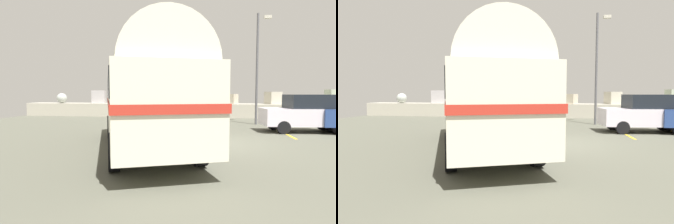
{
  "view_description": "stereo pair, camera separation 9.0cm",
  "coord_description": "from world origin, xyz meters",
  "views": [
    {
      "loc": [
        -0.33,
        -10.59,
        1.94
      ],
      "look_at": [
        -1.67,
        -1.07,
        1.28
      ],
      "focal_mm": 29.16,
      "sensor_mm": 36.0,
      "label": 1
    },
    {
      "loc": [
        -0.24,
        -10.57,
        1.94
      ],
      "look_at": [
        -1.67,
        -1.07,
        1.28
      ],
      "focal_mm": 29.16,
      "sensor_mm": 36.0,
      "label": 2
    }
  ],
  "objects": [
    {
      "name": "ground",
      "position": [
        0.0,
        0.0,
        0.01
      ],
      "size": [
        32.0,
        26.0,
        0.02
      ],
      "color": "#525346"
    },
    {
      "name": "breakwater",
      "position": [
        0.02,
        11.79,
        0.67
      ],
      "size": [
        31.36,
        1.94,
        2.41
      ],
      "color": "#B1AB9A",
      "rests_on": "ground"
    },
    {
      "name": "vintage_coach",
      "position": [
        -2.47,
        -1.39,
        2.05
      ],
      "size": [
        5.3,
        8.87,
        3.7
      ],
      "rotation": [
        0.0,
        0.0,
        0.36
      ],
      "color": "black",
      "rests_on": "ground"
    },
    {
      "name": "parked_car_nearest",
      "position": [
        4.56,
        3.68,
        0.97
      ],
      "size": [
        4.22,
        2.0,
        1.86
      ],
      "rotation": [
        0.0,
        0.0,
        1.65
      ],
      "color": "black",
      "rests_on": "ground"
    },
    {
      "name": "lamp_post",
      "position": [
        2.79,
        6.84,
        3.79
      ],
      "size": [
        0.97,
        0.78,
        6.76
      ],
      "color": "#5B5B60",
      "rests_on": "ground"
    }
  ]
}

